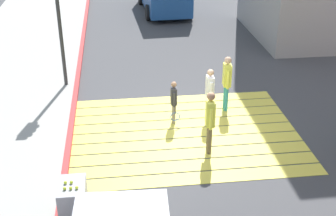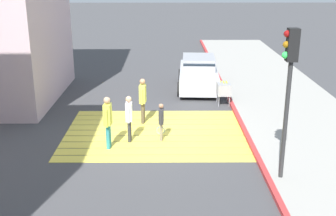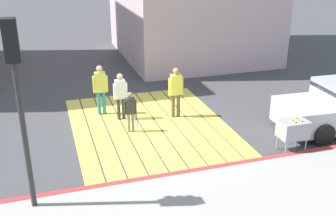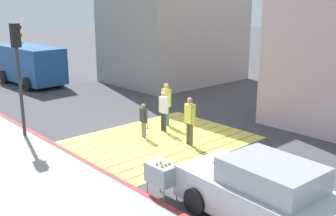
{
  "view_description": "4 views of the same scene",
  "coord_description": "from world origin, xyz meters",
  "views": [
    {
      "loc": [
        -1.87,
        -11.16,
        6.59
      ],
      "look_at": [
        -0.48,
        0.1,
        0.79
      ],
      "focal_mm": 48.83,
      "sensor_mm": 36.0,
      "label": 1
    },
    {
      "loc": [
        -0.39,
        14.29,
        5.68
      ],
      "look_at": [
        -0.47,
        0.31,
        1.05
      ],
      "focal_mm": 45.51,
      "sensor_mm": 36.0,
      "label": 2
    },
    {
      "loc": [
        -11.72,
        3.07,
        5.48
      ],
      "look_at": [
        -0.65,
        -0.42,
        0.83
      ],
      "focal_mm": 43.42,
      "sensor_mm": 36.0,
      "label": 3
    },
    {
      "loc": [
        -9.14,
        -10.56,
        4.96
      ],
      "look_at": [
        0.15,
        -0.26,
        1.27
      ],
      "focal_mm": 42.72,
      "sensor_mm": 36.0,
      "label": 4
    }
  ],
  "objects": [
    {
      "name": "pedestrian_adult_side",
      "position": [
        0.84,
        0.77,
        0.94
      ],
      "size": [
        0.21,
        0.48,
        1.61
      ],
      "color": "#333338",
      "rests_on": "ground"
    },
    {
      "name": "sidewalk_west",
      "position": [
        -5.6,
        0.0,
        0.06
      ],
      "size": [
        4.8,
        40.0,
        0.12
      ],
      "primitive_type": "cube",
      "color": "#9E9B93",
      "rests_on": "ground"
    },
    {
      "name": "pedestrian_adult_lead",
      "position": [
        0.47,
        -1.05,
        1.02
      ],
      "size": [
        0.26,
        0.51,
        1.75
      ],
      "color": "brown",
      "rests_on": "ground"
    },
    {
      "name": "ground_plane",
      "position": [
        0.0,
        0.0,
        0.0
      ],
      "size": [
        120.0,
        120.0,
        0.0
      ],
      "primitive_type": "plane",
      "color": "#424244"
    },
    {
      "name": "car_parked_near_curb",
      "position": [
        -2.0,
        -5.95,
        0.73
      ],
      "size": [
        2.15,
        4.39,
        1.57
      ],
      "color": "silver",
      "rests_on": "ground"
    },
    {
      "name": "pedestrian_child_with_racket",
      "position": [
        -0.24,
        0.67,
        0.75
      ],
      "size": [
        0.28,
        0.41,
        1.32
      ],
      "color": "gray",
      "rests_on": "ground"
    },
    {
      "name": "pedestrian_adult_trailing",
      "position": [
        1.48,
        1.32,
        1.02
      ],
      "size": [
        0.25,
        0.51,
        1.76
      ],
      "color": "teal",
      "rests_on": "ground"
    },
    {
      "name": "traffic_light_corner",
      "position": [
        -3.58,
        3.63,
        3.04
      ],
      "size": [
        0.39,
        0.28,
        4.24
      ],
      "color": "#2D2D2D",
      "rests_on": "ground"
    },
    {
      "name": "crosswalk_stripes",
      "position": [
        0.0,
        0.0,
        0.01
      ],
      "size": [
        6.4,
        4.9,
        0.01
      ],
      "color": "#EAD64C",
      "rests_on": "ground"
    },
    {
      "name": "tennis_ball_cart",
      "position": [
        -2.9,
        -3.4,
        0.7
      ],
      "size": [
        0.56,
        0.8,
        1.02
      ],
      "color": "#99999E",
      "rests_on": "ground"
    },
    {
      "name": "curb_painted",
      "position": [
        -3.25,
        0.0,
        0.07
      ],
      "size": [
        0.16,
        40.0,
        0.13
      ],
      "primitive_type": "cube",
      "color": "#BC3333",
      "rests_on": "ground"
    }
  ]
}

